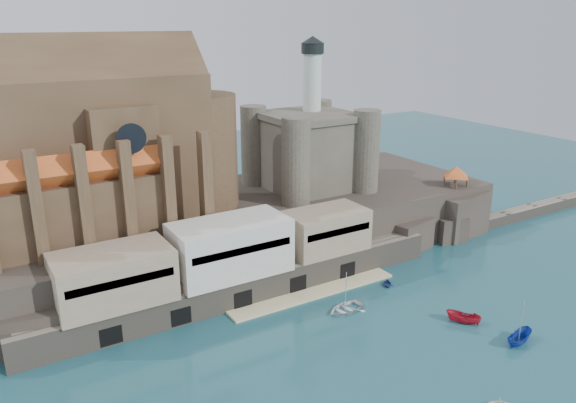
% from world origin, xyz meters
% --- Properties ---
extents(ground, '(300.00, 300.00, 0.00)m').
position_xyz_m(ground, '(0.00, 0.00, 0.00)').
color(ground, '#184651').
rests_on(ground, ground).
extents(promontory, '(100.00, 36.00, 10.00)m').
position_xyz_m(promontory, '(-0.19, 39.37, 4.92)').
color(promontory, black).
rests_on(promontory, ground).
extents(quay, '(70.00, 12.00, 13.05)m').
position_xyz_m(quay, '(-10.19, 23.07, 6.07)').
color(quay, '#6E6658').
rests_on(quay, ground).
extents(church, '(47.00, 25.93, 30.51)m').
position_xyz_m(church, '(-24.13, 41.85, 22.13)').
color(church, '#453220').
rests_on(church, promontory).
extents(castle_keep, '(21.20, 21.20, 29.30)m').
position_xyz_m(castle_keep, '(16.08, 41.08, 18.31)').
color(castle_keep, '#474338').
rests_on(castle_keep, promontory).
extents(rock_outcrop, '(14.50, 10.50, 8.70)m').
position_xyz_m(rock_outcrop, '(42.00, 25.84, 4.02)').
color(rock_outcrop, black).
rests_on(rock_outcrop, ground).
extents(pavilion, '(6.40, 6.40, 5.40)m').
position_xyz_m(pavilion, '(42.00, 26.00, 12.73)').
color(pavilion, '#453220').
rests_on(pavilion, rock_outcrop).
extents(breakwater, '(40.00, 3.00, 2.40)m').
position_xyz_m(breakwater, '(66.00, 24.00, 0.00)').
color(breakwater, '#6E6658').
rests_on(breakwater, ground).
extents(boat_2, '(2.32, 2.28, 5.20)m').
position_xyz_m(boat_2, '(17.84, -8.83, 0.00)').
color(boat_2, navy).
rests_on(boat_2, ground).
extents(boat_5, '(2.67, 2.68, 5.03)m').
position_xyz_m(boat_5, '(15.57, -1.04, 0.00)').
color(boat_5, '#AB1628').
rests_on(boat_5, ground).
extents(boat_6, '(1.95, 4.67, 6.35)m').
position_xyz_m(boat_6, '(2.98, 10.83, 0.00)').
color(boat_6, white).
rests_on(boat_6, ground).
extents(boat_7, '(2.84, 2.66, 2.82)m').
position_xyz_m(boat_7, '(14.16, 14.00, 0.00)').
color(boat_7, navy).
rests_on(boat_7, ground).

